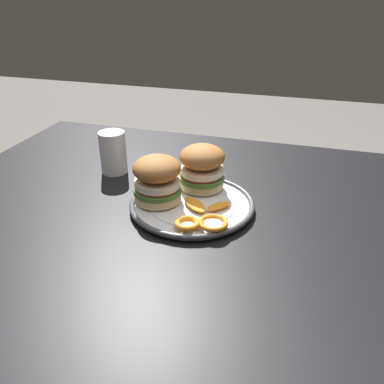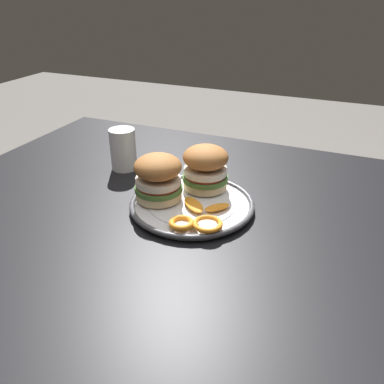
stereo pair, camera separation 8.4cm
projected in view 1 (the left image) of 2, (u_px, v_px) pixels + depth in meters
name	position (u px, v px, depth m)	size (l,w,h in m)	color
dining_table	(171.00, 255.00, 0.89)	(1.17, 1.00, 0.75)	black
dinner_plate	(192.00, 204.00, 0.87)	(0.27, 0.27, 0.02)	white
sandwich_half_left	(157.00, 178.00, 0.85)	(0.14, 0.14, 0.10)	beige
sandwich_half_right	(202.00, 166.00, 0.90)	(0.14, 0.14, 0.10)	beige
orange_peel_curled	(187.00, 224.00, 0.77)	(0.05, 0.05, 0.01)	orange
orange_peel_strip_long	(195.00, 204.00, 0.84)	(0.07, 0.07, 0.01)	orange
orange_peel_strip_short	(219.00, 206.00, 0.84)	(0.06, 0.06, 0.01)	orange
orange_peel_small_curl	(213.00, 223.00, 0.78)	(0.06, 0.06, 0.01)	orange
drinking_glass	(113.00, 154.00, 1.01)	(0.07, 0.07, 0.11)	white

